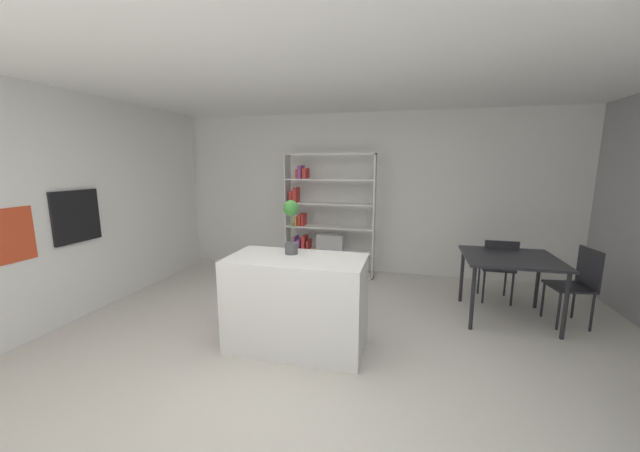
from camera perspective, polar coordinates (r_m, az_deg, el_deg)
name	(u,v)px	position (r m, az deg, el deg)	size (l,w,h in m)	color
ground_plane	(300,363)	(3.50, -3.32, -21.48)	(9.84, 9.84, 0.00)	beige
ceiling_slab	(296,55)	(3.10, -3.88, 26.09)	(7.15, 6.20, 0.06)	white
back_partition	(353,194)	(6.00, 5.46, 5.26)	(7.15, 0.06, 2.66)	white
tall_cabinet_run_left	(18,211)	(5.02, -40.84, 1.88)	(0.65, 5.59, 2.66)	white
built_in_oven	(76,216)	(4.98, -34.95, 1.33)	(0.06, 0.59, 0.61)	black
kitchen_island	(297,302)	(3.58, -3.81, -12.34)	(1.35, 0.70, 0.93)	white
potted_plant_on_island	(291,222)	(3.50, -4.74, 0.68)	(0.16, 0.16, 0.55)	#4C4C51
open_bookshelf	(324,221)	(5.78, 0.64, 0.79)	(1.47, 0.30, 1.99)	white
dining_table	(510,263)	(4.69, 28.57, -5.30)	(1.02, 0.96, 0.76)	#232328
dining_chair_far	(498,264)	(5.21, 27.05, -5.59)	(0.41, 0.43, 0.86)	#232328
dining_chair_window_side	(578,280)	(4.97, 36.54, -7.09)	(0.46, 0.45, 0.90)	#232328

